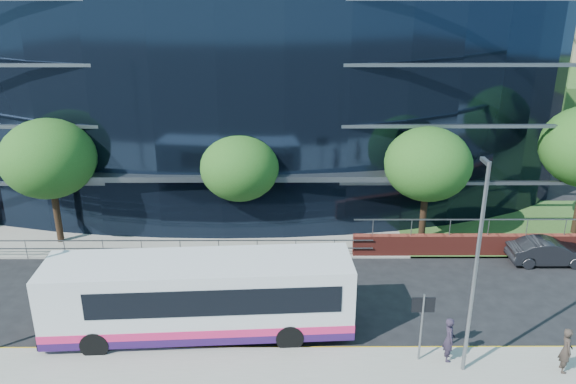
{
  "coord_description": "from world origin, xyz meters",
  "views": [
    {
      "loc": [
        -0.5,
        -19.29,
        13.45
      ],
      "look_at": [
        -0.4,
        8.0,
        3.35
      ],
      "focal_mm": 35.0,
      "sensor_mm": 36.0,
      "label": 1
    }
  ],
  "objects_px": {
    "tree_far_b": "(240,167)",
    "tree_dist_e": "(519,75)",
    "streetlight_east": "(476,265)",
    "pedestrian": "(449,339)",
    "street_sign": "(423,313)",
    "tree_far_c": "(428,164)",
    "parked_car": "(549,252)",
    "city_bus": "(203,296)",
    "tree_far_a": "(49,159)",
    "pedestrian_b": "(566,350)"
  },
  "relations": [
    {
      "from": "tree_far_c",
      "to": "pedestrian",
      "type": "bearing_deg",
      "value": -97.63
    },
    {
      "from": "tree_far_c",
      "to": "pedestrian",
      "type": "xyz_separation_m",
      "value": [
        -1.42,
        -10.6,
        -3.5
      ]
    },
    {
      "from": "street_sign",
      "to": "pedestrian",
      "type": "bearing_deg",
      "value": -0.72
    },
    {
      "from": "street_sign",
      "to": "pedestrian_b",
      "type": "distance_m",
      "value": 5.3
    },
    {
      "from": "street_sign",
      "to": "tree_far_b",
      "type": "relative_size",
      "value": 0.46
    },
    {
      "from": "tree_far_c",
      "to": "parked_car",
      "type": "distance_m",
      "value": 7.51
    },
    {
      "from": "streetlight_east",
      "to": "city_bus",
      "type": "bearing_deg",
      "value": 165.89
    },
    {
      "from": "streetlight_east",
      "to": "parked_car",
      "type": "xyz_separation_m",
      "value": [
        6.9,
        8.6,
        -3.77
      ]
    },
    {
      "from": "tree_far_a",
      "to": "pedestrian",
      "type": "xyz_separation_m",
      "value": [
        18.58,
        -10.6,
        -3.83
      ]
    },
    {
      "from": "street_sign",
      "to": "tree_far_c",
      "type": "relative_size",
      "value": 0.43
    },
    {
      "from": "streetlight_east",
      "to": "parked_car",
      "type": "relative_size",
      "value": 1.98
    },
    {
      "from": "street_sign",
      "to": "tree_far_c",
      "type": "bearing_deg",
      "value": 76.71
    },
    {
      "from": "tree_far_b",
      "to": "city_bus",
      "type": "height_order",
      "value": "tree_far_b"
    },
    {
      "from": "tree_far_a",
      "to": "tree_far_c",
      "type": "xyz_separation_m",
      "value": [
        20.0,
        0.0,
        -0.33
      ]
    },
    {
      "from": "city_bus",
      "to": "pedestrian",
      "type": "relative_size",
      "value": 6.95
    },
    {
      "from": "tree_far_b",
      "to": "parked_car",
      "type": "distance_m",
      "value": 16.57
    },
    {
      "from": "parked_car",
      "to": "tree_far_b",
      "type": "bearing_deg",
      "value": 78.89
    },
    {
      "from": "tree_far_a",
      "to": "pedestrian_b",
      "type": "xyz_separation_m",
      "value": [
        22.64,
        -11.27,
        -3.83
      ]
    },
    {
      "from": "parked_car",
      "to": "pedestrian",
      "type": "relative_size",
      "value": 2.28
    },
    {
      "from": "city_bus",
      "to": "parked_car",
      "type": "distance_m",
      "value": 17.86
    },
    {
      "from": "city_bus",
      "to": "pedestrian_b",
      "type": "bearing_deg",
      "value": -14.16
    },
    {
      "from": "streetlight_east",
      "to": "city_bus",
      "type": "xyz_separation_m",
      "value": [
        -9.84,
        2.47,
        -2.69
      ]
    },
    {
      "from": "tree_far_a",
      "to": "streetlight_east",
      "type": "relative_size",
      "value": 0.87
    },
    {
      "from": "tree_far_c",
      "to": "tree_dist_e",
      "type": "bearing_deg",
      "value": 61.26
    },
    {
      "from": "tree_far_a",
      "to": "tree_dist_e",
      "type": "distance_m",
      "value": 48.27
    },
    {
      "from": "tree_dist_e",
      "to": "pedestrian",
      "type": "relative_size",
      "value": 3.68
    },
    {
      "from": "tree_far_b",
      "to": "tree_dist_e",
      "type": "distance_m",
      "value": 40.74
    },
    {
      "from": "street_sign",
      "to": "parked_car",
      "type": "bearing_deg",
      "value": 43.66
    },
    {
      "from": "tree_far_b",
      "to": "pedestrian_b",
      "type": "bearing_deg",
      "value": -42.97
    },
    {
      "from": "street_sign",
      "to": "parked_car",
      "type": "height_order",
      "value": "street_sign"
    },
    {
      "from": "tree_far_c",
      "to": "pedestrian_b",
      "type": "distance_m",
      "value": 12.1
    },
    {
      "from": "tree_far_a",
      "to": "tree_dist_e",
      "type": "xyz_separation_m",
      "value": [
        37.0,
        31.0,
        -0.33
      ]
    },
    {
      "from": "streetlight_east",
      "to": "pedestrian_b",
      "type": "bearing_deg",
      "value": -1.57
    },
    {
      "from": "tree_far_a",
      "to": "tree_far_b",
      "type": "distance_m",
      "value": 10.03
    },
    {
      "from": "street_sign",
      "to": "tree_far_c",
      "type": "height_order",
      "value": "tree_far_c"
    },
    {
      "from": "parked_car",
      "to": "tree_dist_e",
      "type": "bearing_deg",
      "value": -18.46
    },
    {
      "from": "streetlight_east",
      "to": "parked_car",
      "type": "height_order",
      "value": "streetlight_east"
    },
    {
      "from": "tree_far_b",
      "to": "pedestrian_b",
      "type": "height_order",
      "value": "tree_far_b"
    },
    {
      "from": "city_bus",
      "to": "pedestrian",
      "type": "xyz_separation_m",
      "value": [
        9.42,
        -1.9,
        -0.71
      ]
    },
    {
      "from": "tree_far_c",
      "to": "pedestrian_b",
      "type": "xyz_separation_m",
      "value": [
        2.64,
        -11.27,
        -3.5
      ]
    },
    {
      "from": "city_bus",
      "to": "pedestrian_b",
      "type": "distance_m",
      "value": 13.75
    },
    {
      "from": "tree_far_c",
      "to": "city_bus",
      "type": "relative_size",
      "value": 0.53
    },
    {
      "from": "tree_far_a",
      "to": "parked_car",
      "type": "relative_size",
      "value": 1.72
    },
    {
      "from": "tree_far_c",
      "to": "street_sign",
      "type": "bearing_deg",
      "value": -103.29
    },
    {
      "from": "tree_far_a",
      "to": "streetlight_east",
      "type": "height_order",
      "value": "streetlight_east"
    },
    {
      "from": "streetlight_east",
      "to": "pedestrian",
      "type": "xyz_separation_m",
      "value": [
        -0.42,
        0.57,
        -3.4
      ]
    },
    {
      "from": "tree_far_c",
      "to": "parked_car",
      "type": "relative_size",
      "value": 1.61
    },
    {
      "from": "tree_far_b",
      "to": "pedestrian_b",
      "type": "relative_size",
      "value": 3.43
    },
    {
      "from": "street_sign",
      "to": "pedestrian_b",
      "type": "bearing_deg",
      "value": -7.6
    },
    {
      "from": "street_sign",
      "to": "tree_far_c",
      "type": "xyz_separation_m",
      "value": [
        2.5,
        10.59,
        2.39
      ]
    }
  ]
}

